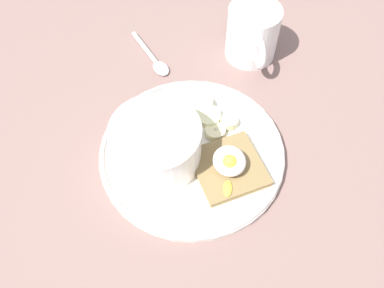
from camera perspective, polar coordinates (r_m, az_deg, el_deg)
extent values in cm
cube|color=#795E57|center=(63.94, 0.00, -1.98)|extent=(120.00, 120.00, 2.00)
cylinder|color=silver|center=(62.66, 0.00, -1.27)|extent=(27.03, 27.03, 1.00)
torus|color=silver|center=(61.99, 0.00, -0.87)|extent=(26.83, 26.83, 0.60)
cylinder|color=white|center=(59.09, -4.76, -0.04)|extent=(12.42, 12.42, 6.76)
torus|color=white|center=(56.32, -4.99, 1.87)|extent=(12.62, 12.62, 0.60)
cylinder|color=#BB6976|center=(59.58, -4.72, -0.35)|extent=(11.02, 11.02, 5.18)
ellipsoid|color=#BB6976|center=(57.61, -4.88, 0.95)|extent=(10.47, 10.47, 1.20)
ellipsoid|color=#C6B591|center=(57.73, -6.63, 1.51)|extent=(1.37, 1.85, 0.72)
ellipsoid|color=#C5BE8E|center=(57.36, -4.79, 1.15)|extent=(1.49, 1.70, 0.62)
ellipsoid|color=beige|center=(58.01, -5.34, 1.99)|extent=(1.68, 1.51, 0.61)
cube|color=olive|center=(59.92, 4.90, -3.00)|extent=(9.66, 9.66, 0.30)
cube|color=tan|center=(60.33, 4.87, -3.23)|extent=(9.47, 9.47, 1.16)
ellipsoid|color=white|center=(58.66, 5.01, -2.26)|extent=(4.82, 4.52, 2.75)
sphere|color=yellow|center=(57.72, 5.03, -2.43)|extent=(2.17, 2.17, 2.17)
ellipsoid|color=yellow|center=(57.87, 4.76, -5.94)|extent=(2.74, 2.24, 0.36)
cylinder|color=beige|center=(65.26, 0.22, 4.06)|extent=(3.85, 3.91, 1.75)
cylinder|color=#B1B283|center=(64.72, 0.22, 4.44)|extent=(0.68, 0.69, 0.19)
cylinder|color=beige|center=(64.83, 4.94, 3.00)|extent=(3.95, 3.96, 1.40)
cylinder|color=#B3B483|center=(64.43, 4.97, 3.26)|extent=(0.71, 0.71, 0.19)
cylinder|color=beige|center=(65.01, 2.34, 3.65)|extent=(4.88, 4.84, 1.67)
cylinder|color=#B4B384|center=(64.49, 2.36, 4.00)|extent=(0.87, 0.87, 0.19)
cylinder|color=beige|center=(66.59, 1.69, 5.37)|extent=(4.02, 4.03, 1.61)
cylinder|color=#B8B484|center=(66.13, 1.70, 5.69)|extent=(0.71, 0.71, 0.20)
cylinder|color=beige|center=(63.74, 3.12, 1.70)|extent=(4.17, 4.14, 1.15)
cylinder|color=tan|center=(63.38, 3.13, 1.93)|extent=(0.75, 0.74, 0.17)
cylinder|color=white|center=(73.99, 8.06, 14.47)|extent=(8.65, 8.65, 9.19)
cylinder|color=#3A1F12|center=(71.73, 8.40, 16.54)|extent=(7.35, 7.35, 0.40)
torus|color=white|center=(69.96, 9.01, 11.83)|extent=(5.12, 2.37, 5.04)
cylinder|color=silver|center=(76.76, -6.03, 12.32)|extent=(10.07, 2.17, 0.80)
ellipsoid|color=silver|center=(73.51, -4.16, 10.03)|extent=(3.89, 2.87, 0.70)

